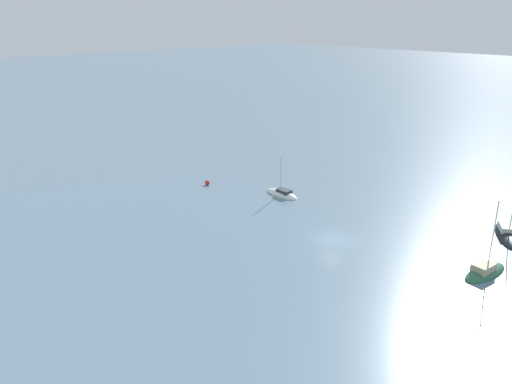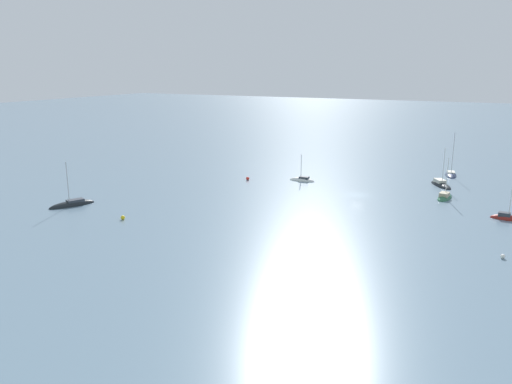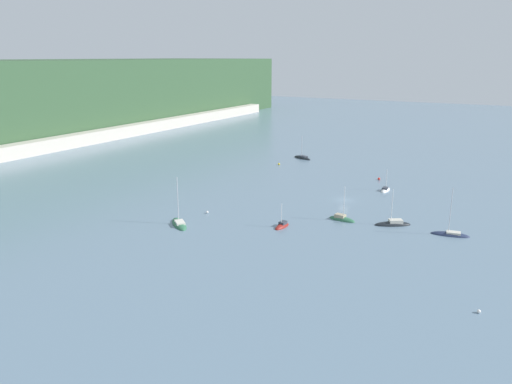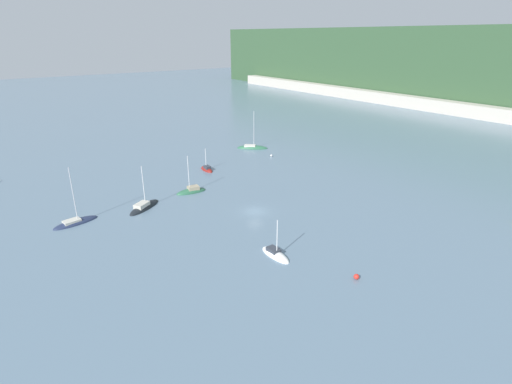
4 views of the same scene
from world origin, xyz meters
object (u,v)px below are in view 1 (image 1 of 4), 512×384
object	(u,v)px
sailboat_0	(282,195)
sailboat_2	(485,273)
mooring_buoy_0	(207,183)
sailboat_6	(507,235)

from	to	relation	value
sailboat_0	sailboat_2	distance (m)	30.28
mooring_buoy_0	sailboat_2	bearing A→B (deg)	-175.81
sailboat_6	mooring_buoy_0	distance (m)	41.73
sailboat_0	mooring_buoy_0	bearing A→B (deg)	23.18
sailboat_2	mooring_buoy_0	distance (m)	41.48
sailboat_6	mooring_buoy_0	world-z (taller)	sailboat_6
mooring_buoy_0	sailboat_6	bearing A→B (deg)	-160.35
sailboat_2	mooring_buoy_0	bearing A→B (deg)	101.33
sailboat_2	sailboat_6	world-z (taller)	sailboat_6
sailboat_2	sailboat_6	bearing A→B (deg)	17.76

